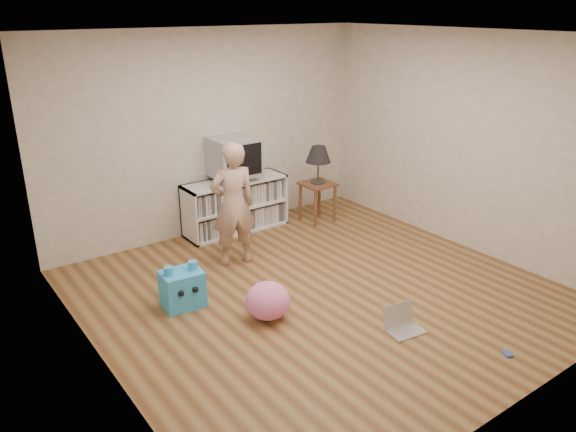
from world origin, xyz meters
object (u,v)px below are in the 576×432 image
at_px(media_unit, 235,205).
at_px(dvd_deck, 234,177).
at_px(plush_blue, 182,288).
at_px(plush_pink, 268,301).
at_px(crt_tv, 234,156).
at_px(table_lamp, 318,155).
at_px(person, 233,205).
at_px(laptop, 402,323).
at_px(side_table, 318,192).

height_order(media_unit, dvd_deck, dvd_deck).
distance_m(plush_blue, plush_pink, 0.89).
relative_size(crt_tv, table_lamp, 1.17).
bearing_deg(plush_blue, table_lamp, 27.27).
relative_size(person, laptop, 3.91).
xyz_separation_m(dvd_deck, side_table, (1.10, -0.37, -0.32)).
bearing_deg(table_lamp, person, -163.12).
bearing_deg(table_lamp, plush_blue, -157.76).
bearing_deg(table_lamp, crt_tv, 161.57).
bearing_deg(table_lamp, media_unit, 160.68).
bearing_deg(dvd_deck, plush_pink, -113.58).
distance_m(media_unit, plush_pink, 2.33).
xyz_separation_m(media_unit, dvd_deck, (0.00, -0.02, 0.39)).
distance_m(media_unit, dvd_deck, 0.39).
bearing_deg(plush_pink, media_unit, 66.57).
height_order(dvd_deck, crt_tv, crt_tv).
xyz_separation_m(dvd_deck, crt_tv, (-0.00, -0.00, 0.29)).
relative_size(side_table, plush_blue, 1.20).
bearing_deg(media_unit, plush_pink, -113.43).
relative_size(media_unit, laptop, 3.79).
bearing_deg(laptop, table_lamp, 74.99).
height_order(person, laptop, person).
bearing_deg(side_table, plush_blue, -157.76).
bearing_deg(media_unit, table_lamp, -19.32).
distance_m(crt_tv, plush_pink, 2.46).
height_order(table_lamp, plush_pink, table_lamp).
relative_size(media_unit, person, 0.97).
height_order(side_table, plush_blue, side_table).
bearing_deg(laptop, dvd_deck, 97.44).
height_order(dvd_deck, side_table, dvd_deck).
xyz_separation_m(table_lamp, plush_pink, (-2.03, -1.75, -0.76)).
relative_size(dvd_deck, laptop, 1.22).
height_order(side_table, table_lamp, table_lamp).
bearing_deg(person, crt_tv, -109.84).
bearing_deg(person, dvd_deck, -109.74).
distance_m(dvd_deck, person, 1.02).
bearing_deg(plush_pink, plush_blue, 128.74).
distance_m(side_table, table_lamp, 0.53).
bearing_deg(crt_tv, plush_blue, -136.18).
distance_m(crt_tv, side_table, 1.31).
xyz_separation_m(table_lamp, person, (-1.64, -0.50, -0.22)).
bearing_deg(table_lamp, dvd_deck, 161.41).
relative_size(dvd_deck, crt_tv, 0.75).
relative_size(media_unit, plush_blue, 3.04).
height_order(person, plush_pink, person).
relative_size(dvd_deck, table_lamp, 0.87).
bearing_deg(crt_tv, person, -122.03).
bearing_deg(person, table_lamp, -150.93).
relative_size(media_unit, side_table, 2.55).
bearing_deg(crt_tv, plush_pink, -113.61).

